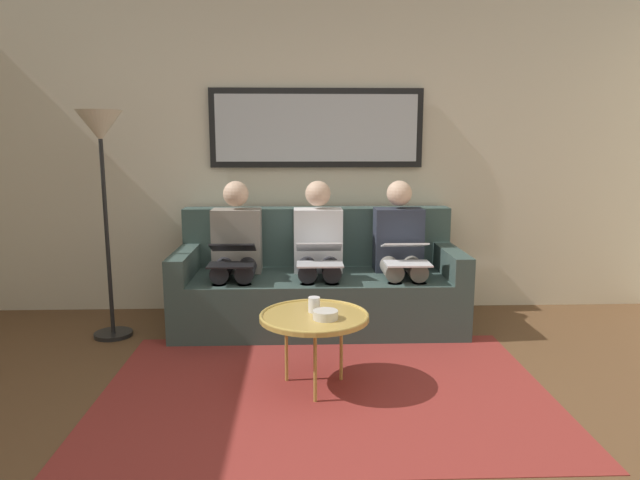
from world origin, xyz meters
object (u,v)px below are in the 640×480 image
Objects in this scene: person_right at (236,251)px; standing_lamp at (101,152)px; laptop_black at (232,255)px; couch at (318,285)px; laptop_white at (406,253)px; coffee_table at (314,317)px; person_left at (400,250)px; laptop_silver at (319,254)px; framed_mirror at (317,128)px; cup at (314,305)px; person_middle at (318,250)px; bowl at (325,315)px.

standing_lamp reaches higher than person_right.
couch is at bearing -154.26° from laptop_black.
laptop_white is at bearing 179.87° from laptop_black.
standing_lamp reaches higher than coffee_table.
laptop_silver is (0.64, 0.24, 0.01)m from person_left.
framed_mirror is 1.23m from person_right.
laptop_white is at bearing -127.76° from coffee_table.
person_middle is at bearing -93.20° from cup.
person_middle is 1.00× the size of person_right.
framed_mirror is 1.96m from coffee_table.
person_right is (1.28, 0.00, 0.00)m from person_left.
framed_mirror is 1.55× the size of person_left.
laptop_silver is 0.31× the size of person_right.
standing_lamp is (2.19, -0.04, 0.74)m from laptop_white.
bowl is 1.18m from laptop_white.
framed_mirror is 1.32m from laptop_white.
laptop_silver reaches higher than laptop_white.
bowl is at bearing 146.47° from standing_lamp.
laptop_white is (-0.64, 0.70, -0.92)m from framed_mirror.
person_middle reaches higher than laptop_silver.
person_left reaches higher than laptop_silver.
laptop_black is at bearing 10.61° from person_left.
laptop_white is (0.00, 0.24, 0.02)m from person_left.
framed_mirror reaches higher than laptop_black.
person_right is at bearing -167.67° from standing_lamp.
person_left reaches higher than laptop_black.
bowl is 0.09× the size of standing_lamp.
standing_lamp is at bearing 5.19° from person_left.
coffee_table is 4.44× the size of bowl.
standing_lamp reaches higher than person_middle.
couch reaches higher than coffee_table.
coffee_table is 1.09m from laptop_black.
person_middle is 3.33× the size of laptop_black.
coffee_table is 1.30m from person_right.
framed_mirror reaches higher than laptop_white.
laptop_silver reaches higher than coffee_table.
person_right is 0.69× the size of standing_lamp.
cup is at bearing 86.80° from person_middle.
coffee_table is at bearing 86.11° from laptop_silver.
framed_mirror is at bearing -35.53° from person_left.
couch is at bearing -170.20° from standing_lamp.
coffee_table is 7.11× the size of cup.
framed_mirror reaches higher than laptop_silver.
bowl is 1.18m from laptop_black.
person_left is 1.28m from person_right.
couch is at bearing -92.92° from coffee_table.
person_left is 1.00× the size of person_right.
cup is 0.05× the size of standing_lamp.
cup is 0.26× the size of laptop_black.
standing_lamp is at bearing 7.31° from person_middle.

